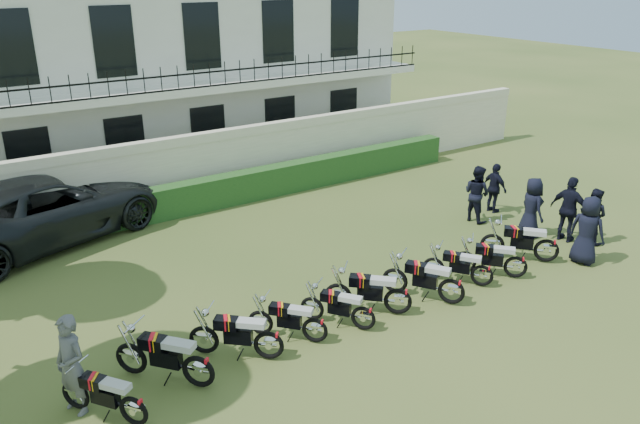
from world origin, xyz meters
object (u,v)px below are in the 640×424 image
Objects in this scene: motorcycle_1 at (198,364)px; motorcycle_5 at (398,295)px; motorcycle_8 at (516,262)px; motorcycle_4 at (364,313)px; motorcycle_6 at (452,285)px; officer_3 at (532,207)px; motorcycle_9 at (547,245)px; motorcycle_7 at (483,270)px; suv at (46,208)px; motorcycle_2 at (269,339)px; officer_2 at (569,209)px; inspector at (71,365)px; officer_0 at (587,230)px; officer_5 at (495,188)px; motorcycle_0 at (133,404)px; officer_1 at (593,216)px; motorcycle_3 at (315,324)px; officer_4 at (477,194)px.

motorcycle_5 is (4.76, -0.04, -0.02)m from motorcycle_1.
motorcycle_8 is at bearing -41.37° from motorcycle_1.
motorcycle_8 is at bearing -37.84° from motorcycle_4.
motorcycle_1 is 4.76m from motorcycle_5.
officer_3 reaches higher than motorcycle_6.
motorcycle_1 reaches higher than motorcycle_9.
motorcycle_5 is at bearing 133.22° from motorcycle_6.
suv is (-8.09, 8.91, 0.51)m from motorcycle_7.
motorcycle_2 is 6.85m from motorcycle_8.
suv is (-9.11, 9.07, 0.49)m from motorcycle_8.
motorcycle_1 is 3.73m from motorcycle_4.
officer_2 is (6.67, 0.48, 0.45)m from motorcycle_5.
officer_0 is (12.60, -1.33, -0.01)m from inspector.
officer_3 is at bearing -13.41° from motorcycle_7.
inspector is 1.06× the size of officer_3.
motorcycle_1 is at bearing 50.41° from inspector.
officer_2 is 1.00m from officer_3.
officer_5 reaches higher than motorcycle_6.
motorcycle_8 reaches higher than motorcycle_7.
motorcycle_6 is (7.41, -0.02, 0.05)m from motorcycle_0.
suv is at bearing 66.99° from officer_5.
officer_1 is (7.14, 0.04, 0.31)m from motorcycle_5.
motorcycle_3 is 7.15m from motorcycle_9.
officer_1 is at bearing -39.17° from motorcycle_1.
officer_2 reaches higher than motorcycle_7.
inspector is at bearing 132.73° from motorcycle_8.
motorcycle_2 is at bearing 137.12° from motorcycle_9.
officer_4 is (8.89, 2.89, 0.39)m from motorcycle_2.
motorcycle_1 is 0.25× the size of suv.
officer_3 is (-1.06, 1.25, 0.08)m from officer_1.
officer_3 reaches higher than officer_4.
officer_0 is (2.22, -0.39, 0.46)m from motorcycle_8.
motorcycle_6 is at bearing 86.80° from officer_1.
officer_0 is at bearing 111.42° from officer_1.
motorcycle_0 reaches higher than motorcycle_3.
motorcycle_3 is 5.77m from motorcycle_8.
motorcycle_0 is 12.20m from officer_4.
motorcycle_9 is at bearing -35.56° from motorcycle_7.
inspector is 1.16× the size of officer_1.
motorcycle_7 is at bearing 128.84° from motorcycle_8.
motorcycle_4 is 0.84× the size of motorcycle_6.
officer_0 is (4.49, -0.34, 0.42)m from motorcycle_6.
motorcycle_6 is 2.28m from motorcycle_8.
officer_4 is at bearing -10.68° from motorcycle_4.
motorcycle_7 is (4.73, -0.21, -0.00)m from motorcycle_3.
motorcycle_0 is 9.68m from motorcycle_8.
motorcycle_1 is (1.33, 0.35, 0.07)m from motorcycle_0.
motorcycle_1 is at bearing 134.03° from motorcycle_5.
officer_4 is at bearing 13.06° from officer_2.
officer_1 is at bearing -36.91° from motorcycle_8.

